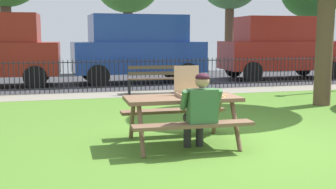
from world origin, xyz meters
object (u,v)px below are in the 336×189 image
adult_at_table (200,109)px  pizza_box_open (189,90)px  picnic_table_foreground (182,107)px  park_bench_center (155,80)px  pizza_slice_on_table (218,95)px  parked_car_center (138,47)px  parked_car_right (281,46)px

adult_at_table → pizza_box_open: bearing=89.4°
picnic_table_foreground → park_bench_center: 5.96m
pizza_box_open → pizza_slice_on_table: pizza_box_open is taller
adult_at_table → park_bench_center: (0.75, 6.39, -0.24)m
adult_at_table → park_bench_center: 6.44m
adult_at_table → pizza_slice_on_table: bearing=45.0°
pizza_box_open → pizza_slice_on_table: 0.47m
picnic_table_foreground → park_bench_center: bearing=81.5°
pizza_box_open → pizza_slice_on_table: bearing=-13.5°
adult_at_table → parked_car_center: 9.47m
pizza_slice_on_table → adult_at_table: size_ratio=0.26×
picnic_table_foreground → adult_at_table: bearing=-76.1°
pizza_box_open → park_bench_center: size_ratio=0.29×
picnic_table_foreground → adult_at_table: (0.12, -0.50, 0.06)m
picnic_table_foreground → pizza_box_open: pizza_box_open is taller
adult_at_table → park_bench_center: bearing=83.3°
pizza_slice_on_table → adult_at_table: adult_at_table is taller
pizza_slice_on_table → parked_car_right: (6.17, 8.96, 0.53)m
pizza_slice_on_table → adult_at_table: bearing=-135.0°
parked_car_right → park_bench_center: bearing=-152.8°
pizza_slice_on_table → parked_car_center: size_ratio=0.07×
park_bench_center → parked_car_right: 6.66m
adult_at_table → parked_car_right: parked_car_right is taller
picnic_table_foreground → parked_car_right: 11.20m
picnic_table_foreground → pizza_box_open: 0.30m
picnic_table_foreground → pizza_slice_on_table: pizza_slice_on_table is taller
parked_car_center → parked_car_right: 5.80m
park_bench_center → parked_car_center: size_ratio=0.34×
parked_car_right → pizza_slice_on_table: bearing=-124.6°
pizza_box_open → adult_at_table: pizza_box_open is taller
picnic_table_foreground → pizza_box_open: (0.13, 0.05, 0.26)m
park_bench_center → parked_car_center: bearing=88.7°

